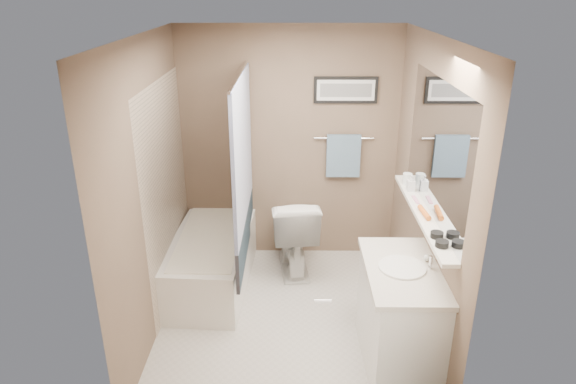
{
  "coord_description": "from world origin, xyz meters",
  "views": [
    {
      "loc": [
        0.04,
        -3.75,
        2.75
      ],
      "look_at": [
        0.0,
        0.15,
        1.15
      ],
      "focal_mm": 32.0,
      "sensor_mm": 36.0,
      "label": 1
    }
  ],
  "objects_px": {
    "toilet": "(293,232)",
    "vanity": "(400,319)",
    "soap_bottle": "(411,183)",
    "hair_brush_front": "(424,212)",
    "candle_bowl_far": "(437,235)",
    "bathtub": "(211,260)",
    "glass_jar": "(407,179)",
    "candle_bowl_near": "(442,244)"
  },
  "relations": [
    {
      "from": "toilet",
      "to": "vanity",
      "type": "relative_size",
      "value": 0.91
    },
    {
      "from": "toilet",
      "to": "soap_bottle",
      "type": "xyz_separation_m",
      "value": [
        0.99,
        -0.61,
        0.78
      ]
    },
    {
      "from": "toilet",
      "to": "hair_brush_front",
      "type": "bearing_deg",
      "value": 125.64
    },
    {
      "from": "vanity",
      "to": "candle_bowl_far",
      "type": "xyz_separation_m",
      "value": [
        0.19,
        -0.05,
        0.73
      ]
    },
    {
      "from": "bathtub",
      "to": "glass_jar",
      "type": "relative_size",
      "value": 15.0
    },
    {
      "from": "toilet",
      "to": "glass_jar",
      "type": "distance_m",
      "value": 1.33
    },
    {
      "from": "bathtub",
      "to": "soap_bottle",
      "type": "xyz_separation_m",
      "value": [
        1.79,
        -0.32,
        0.94
      ]
    },
    {
      "from": "toilet",
      "to": "vanity",
      "type": "distance_m",
      "value": 1.63
    },
    {
      "from": "candle_bowl_near",
      "to": "hair_brush_front",
      "type": "bearing_deg",
      "value": 90.0
    },
    {
      "from": "glass_jar",
      "to": "hair_brush_front",
      "type": "bearing_deg",
      "value": -90.0
    },
    {
      "from": "soap_bottle",
      "to": "candle_bowl_near",
      "type": "bearing_deg",
      "value": -90.0
    },
    {
      "from": "candle_bowl_near",
      "to": "candle_bowl_far",
      "type": "xyz_separation_m",
      "value": [
        0.0,
        0.13,
        0.0
      ]
    },
    {
      "from": "bathtub",
      "to": "hair_brush_front",
      "type": "distance_m",
      "value": 2.15
    },
    {
      "from": "candle_bowl_near",
      "to": "candle_bowl_far",
      "type": "distance_m",
      "value": 0.13
    },
    {
      "from": "toilet",
      "to": "candle_bowl_far",
      "type": "distance_m",
      "value": 1.91
    },
    {
      "from": "candle_bowl_near",
      "to": "glass_jar",
      "type": "height_order",
      "value": "glass_jar"
    },
    {
      "from": "toilet",
      "to": "candle_bowl_far",
      "type": "bearing_deg",
      "value": 117.66
    },
    {
      "from": "bathtub",
      "to": "soap_bottle",
      "type": "height_order",
      "value": "soap_bottle"
    },
    {
      "from": "bathtub",
      "to": "candle_bowl_near",
      "type": "height_order",
      "value": "candle_bowl_near"
    },
    {
      "from": "glass_jar",
      "to": "candle_bowl_far",
      "type": "bearing_deg",
      "value": -90.0
    },
    {
      "from": "hair_brush_front",
      "to": "glass_jar",
      "type": "distance_m",
      "value": 0.64
    },
    {
      "from": "candle_bowl_near",
      "to": "glass_jar",
      "type": "distance_m",
      "value": 1.14
    },
    {
      "from": "toilet",
      "to": "bathtub",
      "type": "bearing_deg",
      "value": 13.43
    },
    {
      "from": "toilet",
      "to": "hair_brush_front",
      "type": "height_order",
      "value": "hair_brush_front"
    },
    {
      "from": "bathtub",
      "to": "candle_bowl_far",
      "type": "height_order",
      "value": "candle_bowl_far"
    },
    {
      "from": "toilet",
      "to": "vanity",
      "type": "xyz_separation_m",
      "value": [
        0.81,
        -1.42,
        -0.01
      ]
    },
    {
      "from": "vanity",
      "to": "soap_bottle",
      "type": "relative_size",
      "value": 6.4
    },
    {
      "from": "candle_bowl_near",
      "to": "glass_jar",
      "type": "xyz_separation_m",
      "value": [
        0.0,
        1.14,
        0.03
      ]
    },
    {
      "from": "bathtub",
      "to": "vanity",
      "type": "distance_m",
      "value": 1.97
    },
    {
      "from": "toilet",
      "to": "vanity",
      "type": "height_order",
      "value": "toilet"
    },
    {
      "from": "candle_bowl_near",
      "to": "soap_bottle",
      "type": "bearing_deg",
      "value": 90.0
    },
    {
      "from": "bathtub",
      "to": "candle_bowl_near",
      "type": "relative_size",
      "value": 16.67
    },
    {
      "from": "candle_bowl_near",
      "to": "soap_bottle",
      "type": "distance_m",
      "value": 0.99
    },
    {
      "from": "bathtub",
      "to": "candle_bowl_near",
      "type": "distance_m",
      "value": 2.39
    },
    {
      "from": "candle_bowl_far",
      "to": "glass_jar",
      "type": "relative_size",
      "value": 0.9
    },
    {
      "from": "bathtub",
      "to": "candle_bowl_far",
      "type": "bearing_deg",
      "value": -30.24
    },
    {
      "from": "hair_brush_front",
      "to": "glass_jar",
      "type": "xyz_separation_m",
      "value": [
        0.0,
        0.64,
        0.03
      ]
    },
    {
      "from": "vanity",
      "to": "bathtub",
      "type": "bearing_deg",
      "value": 143.1
    },
    {
      "from": "vanity",
      "to": "soap_bottle",
      "type": "height_order",
      "value": "soap_bottle"
    },
    {
      "from": "candle_bowl_far",
      "to": "soap_bottle",
      "type": "xyz_separation_m",
      "value": [
        0.0,
        0.86,
        0.05
      ]
    },
    {
      "from": "candle_bowl_far",
      "to": "soap_bottle",
      "type": "bearing_deg",
      "value": 90.0
    },
    {
      "from": "hair_brush_front",
      "to": "toilet",
      "type": "bearing_deg",
      "value": 132.05
    }
  ]
}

